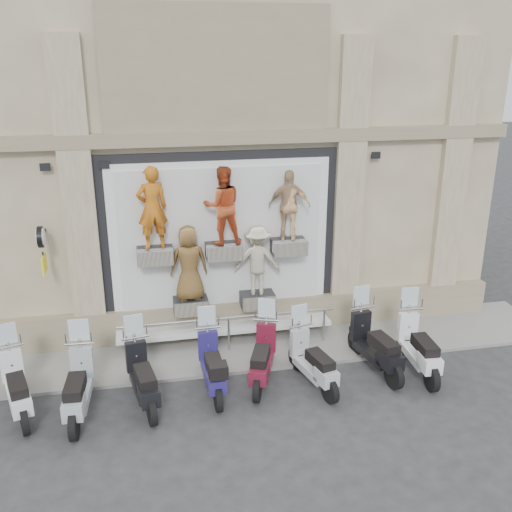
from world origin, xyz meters
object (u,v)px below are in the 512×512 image
object	(u,v)px
scooter_b	(15,376)
scooter_e	(212,356)
clock_sign_bracket	(42,243)
scooter_i	(419,336)
guard_rail	(229,335)
scooter_c	(77,376)
scooter_f	(262,347)
scooter_g	(313,351)
scooter_d	(142,367)
scooter_h	(376,334)

from	to	relation	value
scooter_b	scooter_e	xyz separation A→B (m)	(3.77, 0.03, -0.01)
clock_sign_bracket	scooter_i	world-z (taller)	clock_sign_bracket
guard_rail	scooter_e	size ratio (longest dim) A/B	2.54
scooter_c	scooter_f	size ratio (longest dim) A/B	1.04
clock_sign_bracket	scooter_g	distance (m)	6.16
guard_rail	scooter_c	xyz separation A→B (m)	(-3.19, -1.80, 0.38)
guard_rail	scooter_d	xyz separation A→B (m)	(-1.98, -1.67, 0.36)
scooter_c	scooter_i	size ratio (longest dim) A/B	0.99
scooter_b	scooter_f	distance (m)	4.84
scooter_e	scooter_f	size ratio (longest dim) A/B	0.99
scooter_i	scooter_e	bearing A→B (deg)	-178.00
scooter_f	scooter_g	xyz separation A→B (m)	(1.00, -0.33, -0.03)
scooter_d	scooter_f	xyz separation A→B (m)	(2.48, 0.30, -0.01)
scooter_h	scooter_d	bearing A→B (deg)	174.59
scooter_c	scooter_g	bearing A→B (deg)	4.50
scooter_i	scooter_f	bearing A→B (deg)	179.42
scooter_c	scooter_h	size ratio (longest dim) A/B	0.98
scooter_i	scooter_c	bearing A→B (deg)	-174.71
scooter_c	scooter_d	xyz separation A→B (m)	(1.21, 0.13, -0.02)
scooter_g	scooter_h	xyz separation A→B (m)	(1.51, 0.31, 0.08)
clock_sign_bracket	scooter_i	size ratio (longest dim) A/B	0.48
scooter_e	scooter_g	distance (m)	2.09
guard_rail	scooter_f	xyz separation A→B (m)	(0.50, -1.37, 0.35)
guard_rail	scooter_g	xyz separation A→B (m)	(1.50, -1.70, 0.33)
guard_rail	scooter_d	world-z (taller)	scooter_d
scooter_c	scooter_h	distance (m)	6.21
scooter_c	scooter_g	size ratio (longest dim) A/B	1.07
scooter_d	scooter_i	world-z (taller)	scooter_i
scooter_c	scooter_h	bearing A→B (deg)	7.05
scooter_f	scooter_h	bearing A→B (deg)	19.50
guard_rail	scooter_d	distance (m)	2.62
guard_rail	scooter_h	xyz separation A→B (m)	(3.01, -1.40, 0.40)
scooter_f	scooter_g	size ratio (longest dim) A/B	1.03
scooter_g	scooter_i	bearing A→B (deg)	-11.24
clock_sign_bracket	scooter_b	world-z (taller)	clock_sign_bracket
scooter_h	scooter_c	bearing A→B (deg)	175.13
scooter_b	scooter_i	size ratio (longest dim) A/B	0.96
scooter_f	scooter_c	bearing A→B (deg)	-153.22
scooter_e	scooter_f	distance (m)	1.08
scooter_e	scooter_h	world-z (taller)	scooter_h
scooter_b	scooter_f	xyz separation A→B (m)	(4.84, 0.15, 0.00)
guard_rail	scooter_e	bearing A→B (deg)	-111.21
scooter_b	scooter_i	xyz separation A→B (m)	(8.24, -0.13, 0.04)
scooter_b	scooter_d	bearing A→B (deg)	-20.78
clock_sign_bracket	scooter_d	distance (m)	3.49
scooter_c	scooter_e	world-z (taller)	scooter_c
scooter_b	scooter_c	bearing A→B (deg)	-30.66
scooter_g	scooter_b	bearing A→B (deg)	165.53
clock_sign_bracket	scooter_g	size ratio (longest dim) A/B	0.52
clock_sign_bracket	scooter_e	world-z (taller)	clock_sign_bracket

